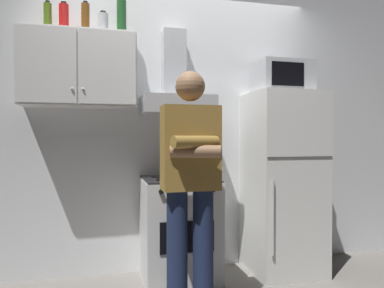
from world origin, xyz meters
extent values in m
cube|color=white|center=(0.00, 0.60, 1.35)|extent=(4.80, 0.10, 2.70)
cube|color=silver|center=(-0.85, 0.38, 1.75)|extent=(0.90, 0.34, 0.60)
cube|color=silver|center=(-1.07, 0.20, 1.75)|extent=(0.43, 0.01, 0.58)
cube|color=silver|center=(-0.62, 0.20, 1.75)|extent=(0.43, 0.01, 0.58)
sphere|color=#B2B2B7|center=(-0.89, 0.19, 1.57)|extent=(0.02, 0.02, 0.02)
sphere|color=#B2B2B7|center=(-0.81, 0.19, 1.57)|extent=(0.02, 0.02, 0.02)
cube|color=silver|center=(-0.05, 0.25, 0.42)|extent=(0.60, 0.60, 0.85)
cube|color=black|center=(-0.05, 0.25, 0.86)|extent=(0.59, 0.59, 0.01)
cube|color=black|center=(-0.05, -0.05, 0.45)|extent=(0.42, 0.01, 0.24)
cylinder|color=black|center=(-0.18, 0.13, 0.87)|extent=(0.16, 0.16, 0.01)
cylinder|color=black|center=(0.08, 0.13, 0.87)|extent=(0.16, 0.16, 0.01)
cylinder|color=black|center=(-0.18, 0.37, 0.87)|extent=(0.16, 0.16, 0.01)
cylinder|color=black|center=(0.08, 0.37, 0.87)|extent=(0.16, 0.16, 0.01)
cylinder|color=black|center=(-0.25, -0.06, 0.80)|extent=(0.04, 0.02, 0.04)
cylinder|color=black|center=(-0.12, -0.06, 0.80)|extent=(0.04, 0.02, 0.04)
cylinder|color=black|center=(0.02, -0.06, 0.80)|extent=(0.04, 0.02, 0.04)
cylinder|color=black|center=(0.15, -0.06, 0.80)|extent=(0.04, 0.02, 0.04)
cube|color=#B7BABF|center=(-0.05, 0.33, 1.47)|extent=(0.60, 0.44, 0.15)
cube|color=#B7BABF|center=(-0.05, 0.47, 1.85)|extent=(0.20, 0.16, 0.60)
cube|color=white|center=(0.90, 0.25, 0.80)|extent=(0.60, 0.60, 1.60)
cube|color=#4C4C4C|center=(0.90, -0.05, 1.04)|extent=(0.59, 0.01, 0.01)
cylinder|color=silver|center=(0.65, -0.06, 0.56)|extent=(0.02, 0.02, 0.60)
cube|color=#B7BABF|center=(0.90, 0.27, 1.74)|extent=(0.48, 0.36, 0.28)
cube|color=black|center=(0.86, 0.09, 1.74)|extent=(0.30, 0.01, 0.20)
cylinder|color=#192342|center=(-0.19, -0.35, 0.42)|extent=(0.14, 0.14, 0.85)
cylinder|color=#192342|center=(-0.01, -0.35, 0.42)|extent=(0.14, 0.14, 0.85)
cube|color=olive|center=(-0.10, -0.35, 1.13)|extent=(0.38, 0.20, 0.56)
cylinder|color=olive|center=(-0.10, -0.49, 1.17)|extent=(0.33, 0.17, 0.08)
cylinder|color=#8C6647|center=(-0.10, -0.49, 1.11)|extent=(0.33, 0.17, 0.08)
sphere|color=#8C6647|center=(-0.10, -0.35, 1.54)|extent=(0.20, 0.20, 0.20)
cylinder|color=red|center=(-0.97, 0.39, 2.16)|extent=(0.08, 0.08, 0.22)
cylinder|color=black|center=(-0.97, 0.39, 2.28)|extent=(0.04, 0.04, 0.02)
cylinder|color=brown|center=(-0.80, 0.37, 2.17)|extent=(0.07, 0.07, 0.23)
cylinder|color=black|center=(-0.80, 0.37, 2.29)|extent=(0.04, 0.04, 0.02)
cylinder|color=#19471E|center=(-0.51, 0.40, 2.20)|extent=(0.08, 0.08, 0.30)
cylinder|color=#B2B5BA|center=(-0.66, 0.37, 2.13)|extent=(0.08, 0.08, 0.16)
cylinder|color=black|center=(-0.66, 0.37, 2.22)|extent=(0.05, 0.05, 0.02)
cylinder|color=#4C6B19|center=(-1.09, 0.40, 2.16)|extent=(0.06, 0.06, 0.22)
cylinder|color=black|center=(-1.09, 0.40, 2.28)|extent=(0.03, 0.03, 0.02)
camera|label=1|loc=(-0.68, -2.70, 1.19)|focal=33.99mm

